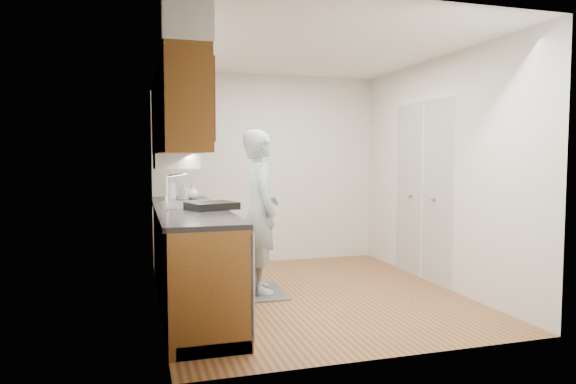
{
  "coord_description": "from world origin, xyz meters",
  "views": [
    {
      "loc": [
        -1.69,
        -4.93,
        1.42
      ],
      "look_at": [
        -0.15,
        0.25,
        1.05
      ],
      "focal_mm": 32.0,
      "sensor_mm": 36.0,
      "label": 1
    }
  ],
  "objects_px": {
    "person": "(260,200)",
    "dish_rack": "(212,206)",
    "soap_bottle_a": "(171,187)",
    "soap_bottle_c": "(193,191)",
    "soap_bottle_b": "(184,191)"
  },
  "relations": [
    {
      "from": "person",
      "to": "dish_rack",
      "type": "height_order",
      "value": "person"
    },
    {
      "from": "person",
      "to": "soap_bottle_c",
      "type": "xyz_separation_m",
      "value": [
        -0.61,
        0.73,
        0.06
      ]
    },
    {
      "from": "soap_bottle_b",
      "to": "dish_rack",
      "type": "relative_size",
      "value": 0.47
    },
    {
      "from": "person",
      "to": "soap_bottle_b",
      "type": "relative_size",
      "value": 9.93
    },
    {
      "from": "person",
      "to": "soap_bottle_a",
      "type": "distance_m",
      "value": 1.04
    },
    {
      "from": "person",
      "to": "soap_bottle_c",
      "type": "distance_m",
      "value": 0.95
    },
    {
      "from": "person",
      "to": "soap_bottle_a",
      "type": "height_order",
      "value": "person"
    },
    {
      "from": "person",
      "to": "dish_rack",
      "type": "xyz_separation_m",
      "value": [
        -0.57,
        -0.48,
        0.01
      ]
    },
    {
      "from": "soap_bottle_c",
      "to": "dish_rack",
      "type": "bearing_deg",
      "value": -87.83
    },
    {
      "from": "soap_bottle_a",
      "to": "soap_bottle_b",
      "type": "xyz_separation_m",
      "value": [
        0.15,
        0.13,
        -0.05
      ]
    },
    {
      "from": "dish_rack",
      "to": "soap_bottle_b",
      "type": "bearing_deg",
      "value": 78.75
    },
    {
      "from": "soap_bottle_a",
      "to": "soap_bottle_b",
      "type": "relative_size",
      "value": 1.51
    },
    {
      "from": "soap_bottle_c",
      "to": "person",
      "type": "bearing_deg",
      "value": -49.99
    },
    {
      "from": "soap_bottle_a",
      "to": "soap_bottle_c",
      "type": "height_order",
      "value": "soap_bottle_a"
    },
    {
      "from": "dish_rack",
      "to": "person",
      "type": "bearing_deg",
      "value": 21.64
    }
  ]
}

